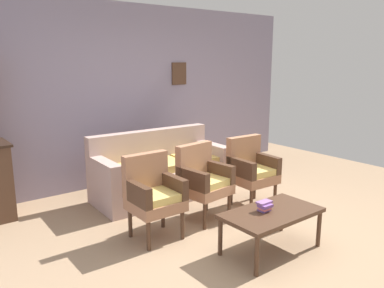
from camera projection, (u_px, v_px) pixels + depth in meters
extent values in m
plane|color=#997A5B|center=(252.00, 236.00, 4.25)|extent=(7.68, 7.68, 0.00)
cube|color=gray|center=(130.00, 95.00, 5.99)|extent=(6.40, 0.06, 2.70)
cube|color=#472D1E|center=(179.00, 74.00, 6.43)|extent=(0.28, 0.02, 0.36)
cube|color=tan|center=(162.00, 182.00, 5.42)|extent=(1.89, 0.87, 0.42)
cube|color=tan|center=(150.00, 147.00, 5.58)|extent=(1.87, 0.23, 0.48)
cube|color=tan|center=(210.00, 151.00, 5.84)|extent=(0.19, 0.81, 0.24)
cube|color=tan|center=(103.00, 169.00, 4.87)|extent=(0.19, 0.81, 0.24)
cube|color=tan|center=(195.00, 159.00, 5.64)|extent=(0.51, 0.58, 0.10)
cube|color=tan|center=(163.00, 165.00, 5.33)|extent=(0.51, 0.58, 0.10)
cube|color=tan|center=(127.00, 171.00, 5.03)|extent=(0.51, 0.58, 0.10)
cube|color=#9E6B4C|center=(156.00, 204.00, 4.13)|extent=(0.52, 0.48, 0.12)
cube|color=tan|center=(157.00, 197.00, 4.09)|extent=(0.45, 0.41, 0.10)
cube|color=#9E6B4C|center=(145.00, 174.00, 4.22)|extent=(0.52, 0.10, 0.46)
cube|color=#472D1E|center=(173.00, 185.00, 4.22)|extent=(0.08, 0.48, 0.22)
cube|color=#472D1E|center=(137.00, 194.00, 3.96)|extent=(0.08, 0.48, 0.22)
cylinder|color=#472D1E|center=(182.00, 225.00, 4.15)|extent=(0.04, 0.04, 0.32)
cylinder|color=#472D1E|center=(149.00, 235.00, 3.90)|extent=(0.04, 0.04, 0.32)
cylinder|color=#472D1E|center=(163.00, 214.00, 4.45)|extent=(0.04, 0.04, 0.32)
cylinder|color=#472D1E|center=(130.00, 223.00, 4.20)|extent=(0.04, 0.04, 0.32)
cube|color=#9E6B4C|center=(206.00, 189.00, 4.62)|extent=(0.57, 0.54, 0.12)
cube|color=tan|center=(207.00, 182.00, 4.58)|extent=(0.48, 0.45, 0.10)
cube|color=#9E6B4C|center=(194.00, 162.00, 4.70)|extent=(0.53, 0.16, 0.46)
cube|color=#472D1E|center=(218.00, 172.00, 4.73)|extent=(0.13, 0.49, 0.22)
cube|color=#472D1E|center=(192.00, 179.00, 4.43)|extent=(0.13, 0.49, 0.22)
cylinder|color=#472D1E|center=(229.00, 206.00, 4.68)|extent=(0.04, 0.04, 0.32)
cylinder|color=#472D1E|center=(205.00, 216.00, 4.39)|extent=(0.04, 0.04, 0.32)
cylinder|color=#472D1E|center=(206.00, 198.00, 4.94)|extent=(0.04, 0.04, 0.32)
cylinder|color=#472D1E|center=(182.00, 207.00, 4.66)|extent=(0.04, 0.04, 0.32)
cube|color=#9E6B4C|center=(253.00, 178.00, 5.04)|extent=(0.54, 0.50, 0.12)
cube|color=tan|center=(255.00, 172.00, 5.01)|extent=(0.46, 0.43, 0.10)
cube|color=#9E6B4C|center=(244.00, 153.00, 5.14)|extent=(0.52, 0.13, 0.46)
cube|color=#472D1E|center=(266.00, 163.00, 5.13)|extent=(0.10, 0.48, 0.22)
cube|color=#472D1E|center=(241.00, 168.00, 4.88)|extent=(0.10, 0.48, 0.22)
cylinder|color=#472D1E|center=(275.00, 195.00, 5.06)|extent=(0.04, 0.04, 0.32)
cylinder|color=#472D1E|center=(251.00, 202.00, 4.82)|extent=(0.04, 0.04, 0.32)
cylinder|color=#472D1E|center=(254.00, 187.00, 5.36)|extent=(0.04, 0.04, 0.32)
cylinder|color=#472D1E|center=(231.00, 193.00, 5.12)|extent=(0.04, 0.04, 0.32)
cube|color=#472D1E|center=(272.00, 213.00, 3.85)|extent=(1.00, 0.56, 0.04)
cylinder|color=#472D1E|center=(220.00, 237.00, 3.80)|extent=(0.04, 0.04, 0.38)
cylinder|color=#472D1E|center=(282.00, 214.00, 4.35)|extent=(0.04, 0.04, 0.38)
cylinder|color=#472D1E|center=(257.00, 256.00, 3.43)|extent=(0.04, 0.04, 0.38)
cylinder|color=#472D1E|center=(319.00, 229.00, 3.98)|extent=(0.04, 0.04, 0.38)
cube|color=#6F5097|center=(264.00, 210.00, 3.85)|extent=(0.11, 0.09, 0.02)
cube|color=pink|center=(265.00, 208.00, 3.83)|extent=(0.10, 0.08, 0.03)
cube|color=#794B92|center=(265.00, 206.00, 3.82)|extent=(0.13, 0.10, 0.03)
cube|color=#865B8F|center=(264.00, 202.00, 3.84)|extent=(0.16, 0.09, 0.02)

